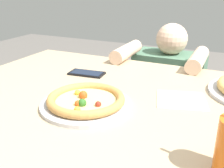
% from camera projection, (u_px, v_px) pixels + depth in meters
% --- Properties ---
extents(dining_table, '(1.35, 0.91, 0.75)m').
position_uv_depth(dining_table, '(124.00, 124.00, 0.95)').
color(dining_table, tan).
rests_on(dining_table, ground).
extents(pizza_near, '(0.29, 0.29, 0.04)m').
position_uv_depth(pizza_near, '(86.00, 101.00, 0.84)').
color(pizza_near, '#B7B7BC').
rests_on(pizza_near, dining_table).
extents(paper_napkin, '(0.19, 0.18, 0.00)m').
position_uv_depth(paper_napkin, '(181.00, 100.00, 0.89)').
color(paper_napkin, white).
rests_on(paper_napkin, dining_table).
extents(cell_phone, '(0.16, 0.09, 0.01)m').
position_uv_depth(cell_phone, '(87.00, 73.00, 1.14)').
color(cell_phone, black).
rests_on(cell_phone, dining_table).
extents(diner_seated, '(0.43, 0.53, 0.91)m').
position_uv_depth(diner_seated, '(166.00, 107.00, 1.63)').
color(diner_seated, '#333847').
rests_on(diner_seated, ground).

